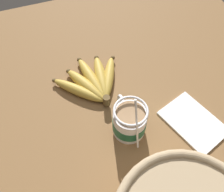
{
  "coord_description": "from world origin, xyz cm",
  "views": [
    {
      "loc": [
        -34.73,
        15.1,
        62.84
      ],
      "look_at": [
        1.44,
        2.01,
        7.73
      ],
      "focal_mm": 40.0,
      "sensor_mm": 36.0,
      "label": 1
    }
  ],
  "objects": [
    {
      "name": "table",
      "position": [
        0.0,
        0.0,
        1.69
      ],
      "size": [
        111.92,
        111.92,
        3.38
      ],
      "color": "brown",
      "rests_on": "ground"
    },
    {
      "name": "napkin",
      "position": [
        -11.41,
        -16.67,
        3.68
      ],
      "size": [
        19.17,
        16.07,
        0.6
      ],
      "color": "white",
      "rests_on": "table"
    },
    {
      "name": "banana_bunch",
      "position": [
        10.08,
        4.75,
        4.97
      ],
      "size": [
        19.84,
        21.97,
        4.0
      ],
      "color": "brown",
      "rests_on": "table"
    },
    {
      "name": "coffee_mug",
      "position": [
        -7.35,
        0.55,
        7.64
      ],
      "size": [
        14.07,
        8.66,
        16.38
      ],
      "color": "silver",
      "rests_on": "table"
    }
  ]
}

